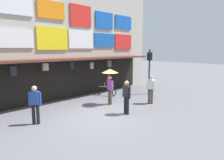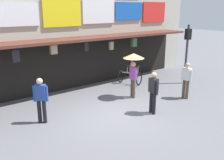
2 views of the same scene
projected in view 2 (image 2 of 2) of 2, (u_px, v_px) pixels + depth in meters
The scene contains 8 objects.
ground_plane at pixel (114, 114), 9.76m from camera, with size 80.00×80.00×0.00m, color slate.
shopfront at pixel (56, 9), 12.12m from camera, with size 18.00×2.60×8.00m.
traffic_light_far at pixel (187, 45), 13.24m from camera, with size 0.33×0.35×3.20m.
bicycle_parked at pixel (130, 77), 13.57m from camera, with size 1.11×1.35×1.05m.
pedestrian_with_umbrella at pixel (134, 63), 11.14m from camera, with size 0.96×0.96×2.08m.
pedestrian_in_yellow at pixel (186, 78), 11.21m from camera, with size 0.24×0.53×1.68m.
pedestrian_in_purple at pixel (41, 98), 8.74m from camera, with size 0.45×0.39×1.68m.
pedestrian_in_white at pixel (153, 91), 9.56m from camera, with size 0.27×0.53×1.68m.
Camera 2 is at (-5.63, -7.04, 3.98)m, focal length 39.69 mm.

